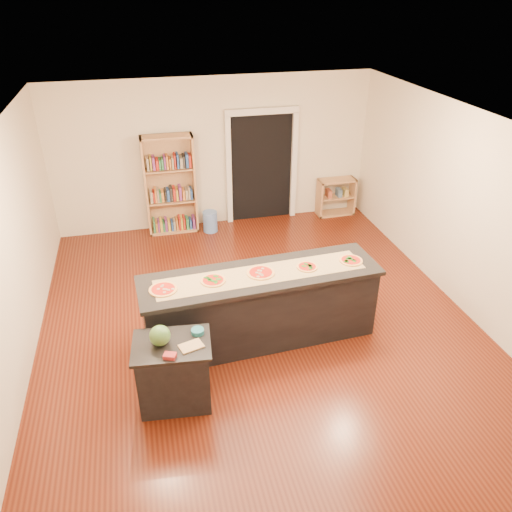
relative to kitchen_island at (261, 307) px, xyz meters
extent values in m
cube|color=beige|center=(0.06, 0.29, 0.89)|extent=(6.00, 7.00, 2.80)
cube|color=#581F0F|center=(0.06, 0.29, -0.51)|extent=(6.00, 7.00, 0.01)
cube|color=white|center=(0.06, 0.29, 2.28)|extent=(6.00, 7.00, 0.01)
cube|color=black|center=(0.96, 3.78, 0.54)|extent=(1.20, 0.02, 2.10)
cube|color=silver|center=(0.31, 3.73, 0.54)|extent=(0.10, 0.08, 2.10)
cube|color=silver|center=(1.61, 3.73, 0.54)|extent=(0.10, 0.08, 2.10)
cube|color=silver|center=(0.96, 3.73, 1.64)|extent=(1.40, 0.08, 0.12)
cube|color=black|center=(0.00, 0.00, -0.03)|extent=(3.00, 0.75, 0.96)
cube|color=black|center=(0.00, 0.00, 0.48)|extent=(3.09, 0.84, 0.05)
cube|color=black|center=(-1.22, -0.89, -0.11)|extent=(0.77, 0.55, 0.80)
cube|color=black|center=(-1.22, -0.89, 0.31)|extent=(0.85, 0.62, 0.04)
cube|color=tan|center=(-0.83, 3.57, 0.42)|extent=(0.93, 0.33, 1.86)
cube|color=tan|center=(2.48, 3.58, -0.14)|extent=(0.75, 0.32, 0.75)
cylinder|color=#5C83CE|center=(-0.14, 3.39, -0.31)|extent=(0.28, 0.28, 0.40)
cube|color=#A48654|center=(0.00, -0.02, 0.51)|extent=(2.70, 0.63, 0.00)
sphere|color=#144214|center=(-1.33, -0.87, 0.44)|extent=(0.23, 0.23, 0.23)
cube|color=tan|center=(-1.02, -1.00, 0.33)|extent=(0.28, 0.23, 0.02)
cube|color=maroon|center=(-1.25, -1.12, 0.35)|extent=(0.15, 0.13, 0.05)
cylinder|color=#195966|center=(-0.92, -0.78, 0.35)|extent=(0.14, 0.14, 0.05)
cylinder|color=tan|center=(-1.23, -0.09, 0.52)|extent=(0.33, 0.33, 0.02)
cylinder|color=#A5190C|center=(-1.23, -0.09, 0.53)|extent=(0.27, 0.27, 0.00)
cylinder|color=tan|center=(-0.62, -0.04, 0.52)|extent=(0.31, 0.31, 0.02)
cylinder|color=#A5190C|center=(-0.62, -0.04, 0.53)|extent=(0.25, 0.25, 0.00)
cylinder|color=tan|center=(0.00, 0.00, 0.52)|extent=(0.34, 0.34, 0.02)
cylinder|color=#A5190C|center=(0.00, 0.00, 0.53)|extent=(0.28, 0.28, 0.00)
cylinder|color=tan|center=(0.62, 0.00, 0.52)|extent=(0.28, 0.28, 0.02)
cylinder|color=#A5190C|center=(0.62, 0.00, 0.53)|extent=(0.23, 0.23, 0.00)
cylinder|color=tan|center=(1.23, 0.03, 0.52)|extent=(0.32, 0.32, 0.02)
cylinder|color=#A5190C|center=(1.23, 0.03, 0.53)|extent=(0.26, 0.26, 0.00)
camera|label=1|loc=(-1.33, -5.22, 3.79)|focal=35.00mm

